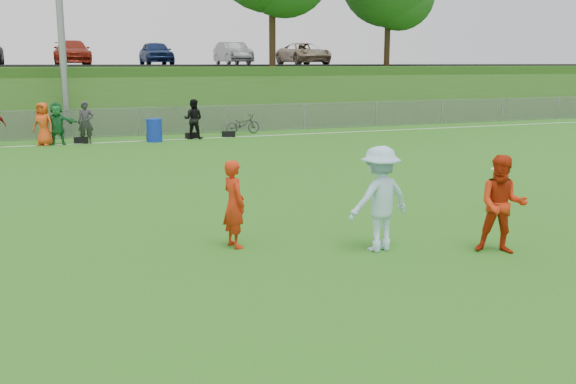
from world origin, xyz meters
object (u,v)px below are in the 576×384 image
player_blue (380,199)px  recycling_bin (154,130)px  player_red_center (502,205)px  bicycle (243,124)px  player_red_left (234,204)px  frisbee (497,169)px

player_blue → recycling_bin: 17.21m
player_blue → player_red_center: bearing=146.0°
bicycle → recycling_bin: bearing=96.9°
recycling_bin → player_red_left: bearing=-94.9°
recycling_bin → frisbee: bearing=-73.0°
player_red_left → bicycle: size_ratio=0.90×
player_red_left → player_red_center: bearing=-126.6°
frisbee → player_red_center: bearing=-127.6°
player_blue → recycling_bin: player_blue is taller
player_red_center → player_blue: size_ratio=0.93×
player_red_left → player_blue: (2.28, -1.11, 0.13)m
player_red_left → player_red_center: size_ratio=0.92×
player_red_center → recycling_bin: 18.29m
player_blue → frisbee: (3.86, 1.68, 0.03)m
player_blue → bicycle: size_ratio=1.06×
frisbee → player_red_left: bearing=-174.7°
recycling_bin → bicycle: 4.50m
player_red_left → player_red_center: (4.16, -2.01, 0.07)m
player_red_left → player_blue: 2.54m
frisbee → bicycle: bearing=91.6°
player_red_center → recycling_bin: size_ratio=1.78×
player_blue → recycling_bin: (-0.89, 17.18, -0.44)m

